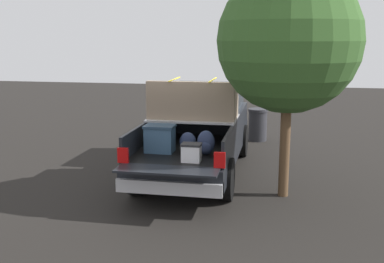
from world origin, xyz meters
name	(u,v)px	position (x,y,z in m)	size (l,w,h in m)	color
ground_plane	(197,172)	(0.00, 0.00, 0.00)	(40.00, 40.00, 0.00)	black
pickup_truck	(200,128)	(0.38, 0.00, 0.99)	(6.05, 2.06, 2.23)	black
tree_background	(289,41)	(-1.28, -1.99, 3.05)	(2.75, 2.75, 4.44)	brown
trash_can	(258,125)	(3.75, -1.21, 0.50)	(0.60, 0.60, 0.98)	#2D2D33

